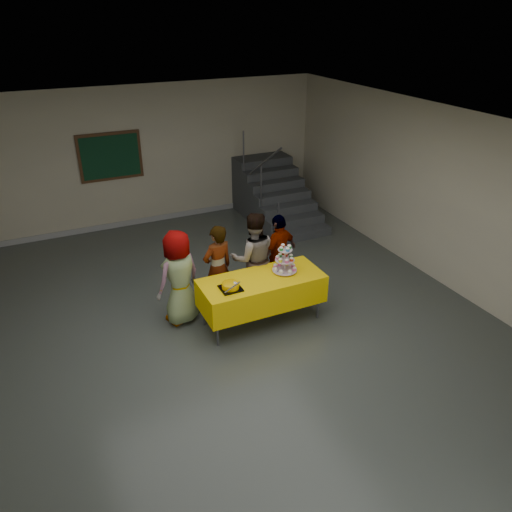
% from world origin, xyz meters
% --- Properties ---
extents(room_shell, '(10.00, 10.04, 3.02)m').
position_xyz_m(room_shell, '(0.00, 0.02, 2.13)').
color(room_shell, '#4C514C').
rests_on(room_shell, ground).
extents(bake_table, '(1.88, 0.78, 0.77)m').
position_xyz_m(bake_table, '(0.58, 0.32, 0.56)').
color(bake_table, '#595960').
rests_on(bake_table, ground).
extents(cupcake_stand, '(0.38, 0.38, 0.44)m').
position_xyz_m(cupcake_stand, '(0.99, 0.36, 0.94)').
color(cupcake_stand, silver).
rests_on(cupcake_stand, bake_table).
extents(bear_cake, '(0.32, 0.36, 0.12)m').
position_xyz_m(bear_cake, '(0.04, 0.22, 0.83)').
color(bear_cake, black).
rests_on(bear_cake, bake_table).
extents(schoolchild_a, '(0.86, 0.72, 1.51)m').
position_xyz_m(schoolchild_a, '(-0.52, 0.89, 0.75)').
color(schoolchild_a, slate).
rests_on(schoolchild_a, ground).
extents(schoolchild_b, '(0.60, 0.46, 1.45)m').
position_xyz_m(schoolchild_b, '(0.13, 0.96, 0.73)').
color(schoolchild_b, slate).
rests_on(schoolchild_b, ground).
extents(schoolchild_c, '(0.87, 0.75, 1.56)m').
position_xyz_m(schoolchild_c, '(0.74, 0.95, 0.78)').
color(schoolchild_c, slate).
rests_on(schoolchild_c, ground).
extents(schoolchild_d, '(0.89, 0.65, 1.40)m').
position_xyz_m(schoolchild_d, '(1.26, 1.06, 0.70)').
color(schoolchild_d, slate).
rests_on(schoolchild_d, ground).
extents(staircase, '(1.30, 2.40, 2.04)m').
position_xyz_m(staircase, '(2.70, 4.13, 0.49)').
color(staircase, '#424447').
rests_on(staircase, ground).
extents(noticeboard, '(1.30, 0.05, 1.00)m').
position_xyz_m(noticeboard, '(-0.68, 4.96, 1.60)').
color(noticeboard, '#472B16').
rests_on(noticeboard, ground).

